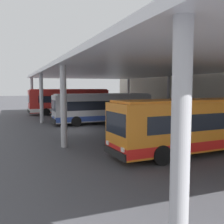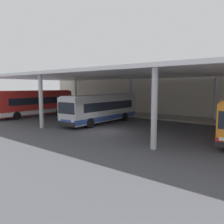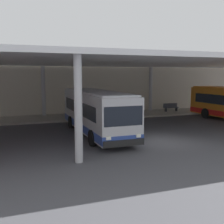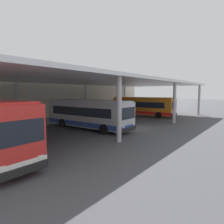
{
  "view_description": "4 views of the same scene",
  "coord_description": "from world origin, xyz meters",
  "px_view_note": "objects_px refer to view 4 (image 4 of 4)",
  "views": [
    {
      "loc": [
        22.88,
        -5.7,
        3.87
      ],
      "look_at": [
        0.02,
        3.22,
        1.53
      ],
      "focal_mm": 42.22,
      "sensor_mm": 36.0,
      "label": 1
    },
    {
      "loc": [
        12.69,
        -15.3,
        4.03
      ],
      "look_at": [
        -1.55,
        2.97,
        1.41
      ],
      "focal_mm": 35.35,
      "sensor_mm": 36.0,
      "label": 2
    },
    {
      "loc": [
        -9.09,
        -15.44,
        4.25
      ],
      "look_at": [
        -1.69,
        5.12,
        1.36
      ],
      "focal_mm": 44.02,
      "sensor_mm": 36.0,
      "label": 3
    },
    {
      "loc": [
        -18.95,
        -11.58,
        4.01
      ],
      "look_at": [
        0.17,
        3.06,
        1.59
      ],
      "focal_mm": 31.69,
      "sensor_mm": 36.0,
      "label": 4
    }
  ],
  "objects_px": {
    "bus_middle_bay": "(143,106)",
    "trash_bin": "(114,109)",
    "bus_second_bay": "(88,114)",
    "bench_waiting": "(100,111)"
  },
  "relations": [
    {
      "from": "bench_waiting",
      "to": "trash_bin",
      "type": "distance_m",
      "value": 3.97
    },
    {
      "from": "bus_middle_bay",
      "to": "bus_second_bay",
      "type": "bearing_deg",
      "value": -176.52
    },
    {
      "from": "bus_second_bay",
      "to": "bench_waiting",
      "type": "xyz_separation_m",
      "value": [
        11.45,
        8.28,
        -0.99
      ]
    },
    {
      "from": "trash_bin",
      "to": "bus_second_bay",
      "type": "bearing_deg",
      "value": -152.72
    },
    {
      "from": "bus_middle_bay",
      "to": "trash_bin",
      "type": "distance_m",
      "value": 7.29
    },
    {
      "from": "bus_second_bay",
      "to": "bench_waiting",
      "type": "distance_m",
      "value": 14.16
    },
    {
      "from": "trash_bin",
      "to": "bench_waiting",
      "type": "bearing_deg",
      "value": 175.13
    },
    {
      "from": "bench_waiting",
      "to": "bus_second_bay",
      "type": "bearing_deg",
      "value": -144.13
    },
    {
      "from": "bus_middle_bay",
      "to": "trash_bin",
      "type": "height_order",
      "value": "bus_middle_bay"
    },
    {
      "from": "bus_middle_bay",
      "to": "bench_waiting",
      "type": "height_order",
      "value": "bus_middle_bay"
    }
  ]
}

